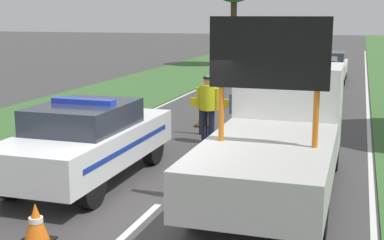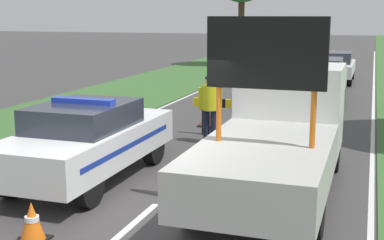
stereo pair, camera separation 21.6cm
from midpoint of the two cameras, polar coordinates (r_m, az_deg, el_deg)
ground_plane at (r=9.08m, az=-3.92°, el=-9.58°), size 160.00×160.00×0.00m
lane_markings at (r=23.15m, az=10.32°, el=3.05°), size 7.15×55.49×0.01m
grass_verge_left at (r=29.54m, az=0.01°, el=4.99°), size 4.94×120.00×0.03m
police_car at (r=10.66m, az=-10.47°, el=-2.03°), size 1.82×4.66×1.64m
work_truck at (r=10.14m, az=9.86°, el=-1.28°), size 2.09×5.76×3.19m
road_barrier at (r=14.12m, az=5.83°, el=1.39°), size 2.72×0.08×1.01m
police_officer at (r=13.39m, az=2.40°, el=1.77°), size 0.62×0.39×1.72m
pedestrian_civilian at (r=13.32m, az=5.81°, el=1.16°), size 0.55×0.35×1.54m
traffic_cone_near_police at (r=15.58m, az=2.00°, el=0.50°), size 0.47×0.47×0.65m
traffic_cone_centre_front at (r=8.11m, az=-15.95°, el=-10.40°), size 0.43×0.43×0.59m
queued_car_sedan_silver at (r=19.90m, az=13.60°, el=4.10°), size 1.80×4.46×1.67m
queued_car_van_white at (r=26.81m, az=15.02°, el=5.60°), size 1.92×4.52×1.45m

